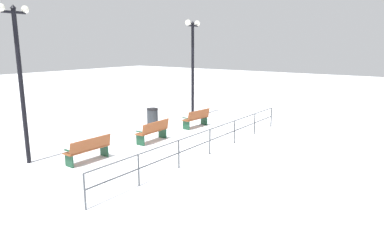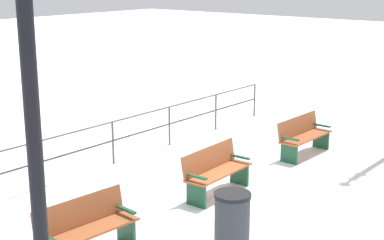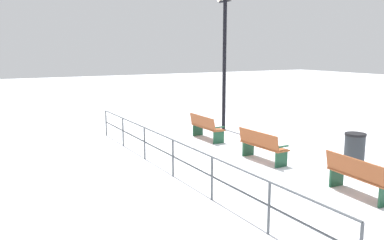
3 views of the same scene
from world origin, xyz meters
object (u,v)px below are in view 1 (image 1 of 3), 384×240
bench_nearest (197,118)px  lamppost_near (193,55)px  bench_second (153,131)px  bench_third (89,149)px  trash_bin (153,118)px  lamppost_middle (19,68)px

bench_nearest → lamppost_near: 3.96m
bench_nearest → bench_second: (-0.05, 3.25, 0.01)m
bench_third → trash_bin: (1.62, -5.07, 0.03)m
lamppost_middle → bench_nearest: bearing=-101.9°
bench_nearest → lamppost_near: bearing=-45.1°
lamppost_middle → trash_bin: bearing=-90.0°
bench_nearest → lamppost_near: (1.64, -1.93, 3.04)m
bench_nearest → trash_bin: (1.64, 1.43, 0.03)m
bench_nearest → bench_second: size_ratio=0.98×
bench_nearest → bench_third: size_ratio=0.97×
bench_third → lamppost_near: size_ratio=0.31×
bench_second → bench_third: bench_second is taller
trash_bin → bench_second: bearing=133.1°
bench_third → lamppost_middle: 3.50m
bench_third → lamppost_near: 9.11m
bench_nearest → bench_third: bench_nearest is taller
bench_nearest → trash_bin: size_ratio=1.63×
bench_nearest → lamppost_middle: (1.64, 7.81, 2.82)m
bench_nearest → bench_third: 6.51m
lamppost_near → lamppost_middle: lamppost_near is taller
bench_nearest → lamppost_near: lamppost_near is taller
bench_second → bench_third: bearing=86.6°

